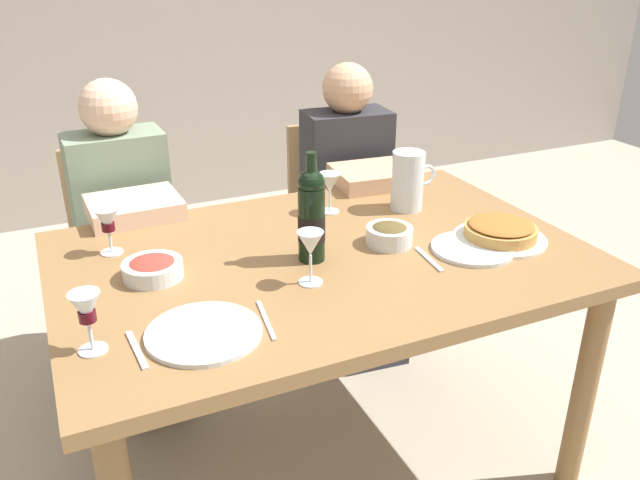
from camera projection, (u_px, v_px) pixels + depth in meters
name	position (u px, v px, depth m)	size (l,w,h in m)	color
ground_plane	(322.00, 457.00, 2.17)	(8.00, 8.00, 0.00)	#B2A893
dining_table	(323.00, 282.00, 1.89)	(1.50, 1.00, 0.76)	olive
wine_bottle	(311.00, 215.00, 1.77)	(0.08, 0.08, 0.31)	black
water_pitcher	(408.00, 184.00, 2.14)	(0.16, 0.11, 0.20)	silver
baked_tart	(500.00, 232.00, 1.93)	(0.28, 0.28, 0.06)	white
salad_bowl	(153.00, 268.00, 1.71)	(0.16, 0.16, 0.05)	silver
olive_bowl	(389.00, 234.00, 1.90)	(0.14, 0.14, 0.06)	silver
wine_glass_left_diner	(86.00, 311.00, 1.37)	(0.07, 0.07, 0.14)	silver
wine_glass_right_diner	(108.00, 223.00, 1.82)	(0.07, 0.07, 0.13)	silver
wine_glass_centre	(330.00, 184.00, 2.11)	(0.07, 0.07, 0.13)	silver
wine_glass_spare	(310.00, 246.00, 1.65)	(0.07, 0.07, 0.15)	silver
dinner_plate_left_setting	(204.00, 333.00, 1.46)	(0.27, 0.27, 0.01)	silver
dinner_plate_right_setting	(473.00, 249.00, 1.87)	(0.24, 0.24, 0.01)	silver
fork_left_setting	(137.00, 350.00, 1.41)	(0.16, 0.01, 0.01)	silver
knife_left_setting	(266.00, 320.00, 1.52)	(0.18, 0.01, 0.01)	silver
knife_right_setting	(513.00, 241.00, 1.93)	(0.18, 0.01, 0.01)	silver
spoon_right_setting	(429.00, 259.00, 1.82)	(0.16, 0.01, 0.01)	silver
chair_left	(123.00, 243.00, 2.55)	(0.41, 0.41, 0.87)	#9E7A51
diner_left	(131.00, 237.00, 2.31)	(0.35, 0.51, 1.16)	gray
chair_right	(335.00, 211.00, 2.86)	(0.44, 0.44, 0.87)	#9E7A51
diner_right	(356.00, 204.00, 2.60)	(0.37, 0.53, 1.16)	#2D2D33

